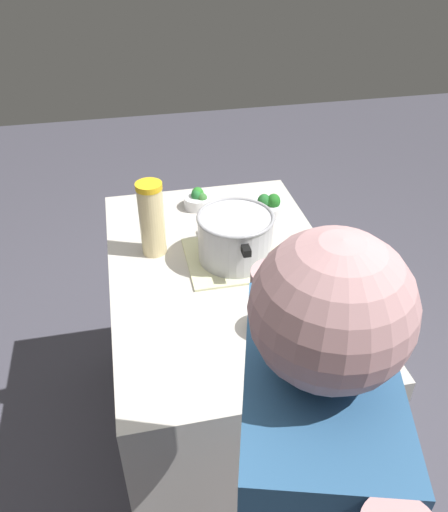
# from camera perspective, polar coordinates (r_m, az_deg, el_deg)

# --- Properties ---
(ground_plane) EXTENTS (8.00, 8.00, 0.00)m
(ground_plane) POSITION_cam_1_polar(r_m,az_deg,el_deg) (2.33, -0.00, -19.58)
(ground_plane) COLOR #474551
(counter_slab) EXTENTS (1.14, 0.74, 0.91)m
(counter_slab) POSITION_cam_1_polar(r_m,az_deg,el_deg) (1.97, -0.00, -12.01)
(counter_slab) COLOR beige
(counter_slab) RESTS_ON ground_plane
(dish_cloth) EXTENTS (0.29, 0.32, 0.01)m
(dish_cloth) POSITION_cam_1_polar(r_m,az_deg,el_deg) (1.71, 1.25, -0.19)
(dish_cloth) COLOR beige
(dish_cloth) RESTS_ON counter_slab
(cooking_pot) EXTENTS (0.32, 0.25, 0.16)m
(cooking_pot) POSITION_cam_1_polar(r_m,az_deg,el_deg) (1.66, 1.28, 2.27)
(cooking_pot) COLOR #B7B7BC
(cooking_pot) RESTS_ON dish_cloth
(lemonade_pitcher) EXTENTS (0.09, 0.09, 0.26)m
(lemonade_pitcher) POSITION_cam_1_polar(r_m,az_deg,el_deg) (1.69, -8.14, 4.17)
(lemonade_pitcher) COLOR beige
(lemonade_pitcher) RESTS_ON counter_slab
(mason_jar) EXTENTS (0.07, 0.07, 0.14)m
(mason_jar) POSITION_cam_1_polar(r_m,az_deg,el_deg) (1.38, 11.55, -7.86)
(mason_jar) COLOR beige
(mason_jar) RESTS_ON counter_slab
(broccoli_bowl_front) EXTENTS (0.11, 0.11, 0.09)m
(broccoli_bowl_front) POSITION_cam_1_polar(r_m,az_deg,el_deg) (1.43, 4.73, -7.02)
(broccoli_bowl_front) COLOR silver
(broccoli_bowl_front) RESTS_ON counter_slab
(broccoli_bowl_center) EXTENTS (0.13, 0.13, 0.08)m
(broccoli_bowl_center) POSITION_cam_1_polar(r_m,az_deg,el_deg) (1.96, 5.03, 5.71)
(broccoli_bowl_center) COLOR silver
(broccoli_bowl_center) RESTS_ON counter_slab
(broccoli_bowl_back) EXTENTS (0.10, 0.10, 0.08)m
(broccoli_bowl_back) POSITION_cam_1_polar(r_m,az_deg,el_deg) (1.99, -2.99, 6.39)
(broccoli_bowl_back) COLOR silver
(broccoli_bowl_back) RESTS_ON counter_slab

